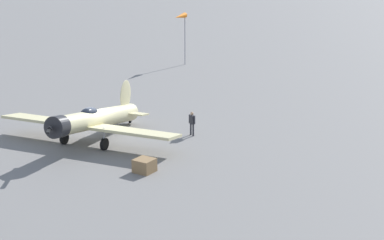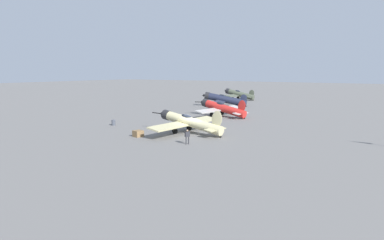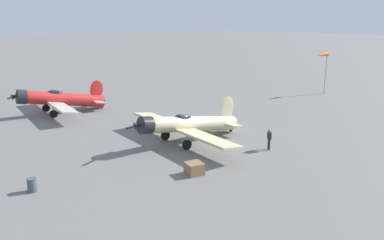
{
  "view_description": "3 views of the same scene",
  "coord_description": "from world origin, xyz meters",
  "px_view_note": "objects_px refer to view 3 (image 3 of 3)",
  "views": [
    {
      "loc": [
        -36.27,
        -18.97,
        12.95
      ],
      "look_at": [
        2.97,
        -5.65,
        1.1
      ],
      "focal_mm": 59.33,
      "sensor_mm": 36.0,
      "label": 1
    },
    {
      "loc": [
        22.76,
        -35.86,
        8.18
      ],
      "look_at": [
        -0.0,
        0.0,
        1.8
      ],
      "focal_mm": 30.83,
      "sensor_mm": 36.0,
      "label": 2
    },
    {
      "loc": [
        -20.63,
        -22.85,
        10.08
      ],
      "look_at": [
        -0.0,
        0.0,
        1.8
      ],
      "focal_mm": 36.2,
      "sensor_mm": 36.0,
      "label": 3
    }
  ],
  "objects_px": {
    "ground_crew_mechanic": "(269,137)",
    "fuel_drum": "(32,185)",
    "equipment_crate": "(194,168)",
    "windsock_mast": "(322,56)",
    "airplane_foreground": "(187,124)",
    "airplane_mid_apron": "(59,99)"
  },
  "relations": [
    {
      "from": "ground_crew_mechanic",
      "to": "fuel_drum",
      "type": "xyz_separation_m",
      "value": [
        -16.48,
        4.83,
        -0.6
      ]
    },
    {
      "from": "ground_crew_mechanic",
      "to": "equipment_crate",
      "type": "xyz_separation_m",
      "value": [
        -7.57,
        0.32,
        -0.62
      ]
    },
    {
      "from": "equipment_crate",
      "to": "windsock_mast",
      "type": "relative_size",
      "value": 0.23
    },
    {
      "from": "airplane_foreground",
      "to": "ground_crew_mechanic",
      "type": "relative_size",
      "value": 7.57
    },
    {
      "from": "airplane_foreground",
      "to": "ground_crew_mechanic",
      "type": "bearing_deg",
      "value": 126.45
    },
    {
      "from": "airplane_mid_apron",
      "to": "airplane_foreground",
      "type": "bearing_deg",
      "value": 110.9
    },
    {
      "from": "equipment_crate",
      "to": "fuel_drum",
      "type": "xyz_separation_m",
      "value": [
        -8.91,
        4.51,
        0.03
      ]
    },
    {
      "from": "ground_crew_mechanic",
      "to": "fuel_drum",
      "type": "height_order",
      "value": "ground_crew_mechanic"
    },
    {
      "from": "airplane_foreground",
      "to": "airplane_mid_apron",
      "type": "relative_size",
      "value": 1.06
    },
    {
      "from": "airplane_foreground",
      "to": "equipment_crate",
      "type": "xyz_separation_m",
      "value": [
        -4.09,
        -5.38,
        -1.11
      ]
    },
    {
      "from": "windsock_mast",
      "to": "airplane_mid_apron",
      "type": "bearing_deg",
      "value": 156.3
    },
    {
      "from": "airplane_foreground",
      "to": "equipment_crate",
      "type": "height_order",
      "value": "airplane_foreground"
    },
    {
      "from": "airplane_foreground",
      "to": "windsock_mast",
      "type": "bearing_deg",
      "value": -167.78
    },
    {
      "from": "ground_crew_mechanic",
      "to": "fuel_drum",
      "type": "distance_m",
      "value": 17.19
    },
    {
      "from": "airplane_foreground",
      "to": "ground_crew_mechanic",
      "type": "xyz_separation_m",
      "value": [
        3.48,
        -5.7,
        -0.49
      ]
    },
    {
      "from": "equipment_crate",
      "to": "fuel_drum",
      "type": "height_order",
      "value": "fuel_drum"
    },
    {
      "from": "windsock_mast",
      "to": "ground_crew_mechanic",
      "type": "bearing_deg",
      "value": -158.44
    },
    {
      "from": "ground_crew_mechanic",
      "to": "airplane_foreground",
      "type": "bearing_deg",
      "value": -21.69
    },
    {
      "from": "airplane_mid_apron",
      "to": "windsock_mast",
      "type": "xyz_separation_m",
      "value": [
        29.91,
        -13.13,
        3.54
      ]
    },
    {
      "from": "fuel_drum",
      "to": "ground_crew_mechanic",
      "type": "bearing_deg",
      "value": -16.32
    },
    {
      "from": "ground_crew_mechanic",
      "to": "equipment_crate",
      "type": "bearing_deg",
      "value": 34.46
    },
    {
      "from": "airplane_foreground",
      "to": "windsock_mast",
      "type": "relative_size",
      "value": 2.29
    }
  ]
}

